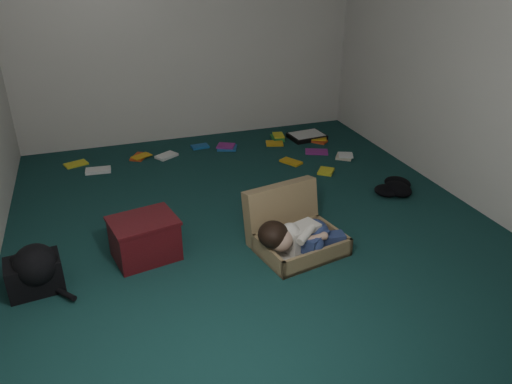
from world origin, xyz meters
TOP-DOWN VIEW (x-y plane):
  - floor at (0.00, 0.00)m, footprint 4.50×4.50m
  - wall_back at (0.00, 2.25)m, footprint 4.50×0.00m
  - wall_front at (0.00, -2.25)m, footprint 4.50×0.00m
  - wall_right at (2.00, 0.00)m, footprint 0.00×4.50m
  - suitcase at (0.19, -0.48)m, footprint 0.74×0.73m
  - person at (0.18, -0.64)m, footprint 0.70×0.34m
  - maroon_bin at (-0.93, -0.27)m, footprint 0.54×0.46m
  - backpack at (-1.70, -0.43)m, footprint 0.48×0.41m
  - clothing_pile at (1.52, 0.13)m, footprint 0.52×0.48m
  - paper_tray at (1.31, 1.73)m, footprint 0.45×0.35m
  - book_scatter at (0.33, 1.49)m, footprint 3.05×1.38m

SIDE VIEW (x-z plane):
  - floor at x=0.00m, z-range 0.00..0.00m
  - book_scatter at x=0.33m, z-range 0.00..0.02m
  - paper_tray at x=1.31m, z-range 0.00..0.06m
  - clothing_pile at x=1.52m, z-range 0.00..0.14m
  - backpack at x=-1.70m, z-range 0.00..0.27m
  - suitcase at x=0.19m, z-range -0.09..0.37m
  - maroon_bin at x=-0.93m, z-range 0.00..0.33m
  - person at x=0.18m, z-range 0.04..0.32m
  - wall_back at x=0.00m, z-range -0.95..3.55m
  - wall_front at x=0.00m, z-range -0.95..3.55m
  - wall_right at x=2.00m, z-range -0.95..3.55m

